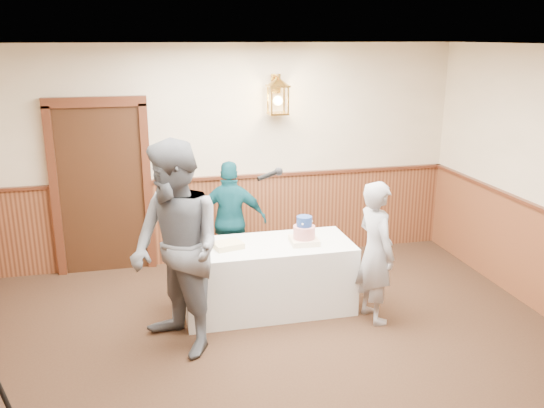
% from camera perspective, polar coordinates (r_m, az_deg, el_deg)
% --- Properties ---
extents(room_shell, '(6.02, 7.02, 2.81)m').
position_cam_1_polar(room_shell, '(4.50, 1.28, -1.18)').
color(room_shell, '#C7B695').
rests_on(room_shell, ground).
extents(display_table, '(1.80, 0.80, 0.75)m').
position_cam_1_polar(display_table, '(6.27, -0.43, -7.20)').
color(display_table, silver).
rests_on(display_table, ground).
extents(tiered_cake, '(0.31, 0.31, 0.30)m').
position_cam_1_polar(tiered_cake, '(6.12, 3.20, -2.86)').
color(tiered_cake, '#FFE7C1').
rests_on(tiered_cake, display_table).
extents(sheet_cake_yellow, '(0.34, 0.29, 0.06)m').
position_cam_1_polar(sheet_cake_yellow, '(6.02, -4.39, -4.09)').
color(sheet_cake_yellow, '#F0DE90').
rests_on(sheet_cake_yellow, display_table).
extents(sheet_cake_green, '(0.35, 0.31, 0.07)m').
position_cam_1_polar(sheet_cake_green, '(6.16, -7.33, -3.67)').
color(sheet_cake_green, '#94C188').
rests_on(sheet_cake_green, display_table).
extents(interviewer, '(1.67, 1.22, 2.01)m').
position_cam_1_polar(interviewer, '(5.32, -9.44, -4.49)').
color(interviewer, slate).
rests_on(interviewer, ground).
extents(baker, '(0.44, 0.59, 1.50)m').
position_cam_1_polar(baker, '(6.00, 10.23, -4.71)').
color(baker, '#99999F').
rests_on(baker, ground).
extents(assistant_p, '(0.91, 0.52, 1.46)m').
position_cam_1_polar(assistant_p, '(6.97, -4.07, -1.65)').
color(assistant_p, '#0F4651').
rests_on(assistant_p, ground).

